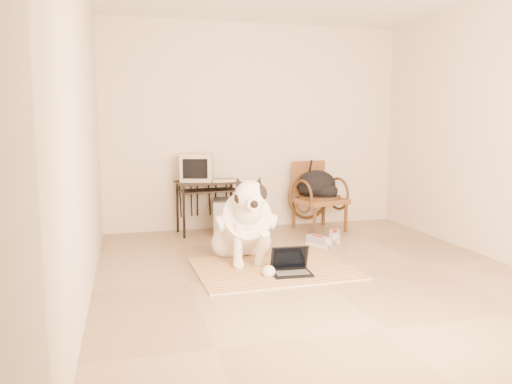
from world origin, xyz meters
name	(u,v)px	position (x,y,z in m)	size (l,w,h in m)	color
floor	(314,274)	(0.00, 0.00, 0.00)	(4.50, 4.50, 0.00)	#947A5A
wall_back	(255,127)	(0.00, 2.25, 1.35)	(4.50, 4.50, 0.00)	beige
wall_front	(492,136)	(0.00, -2.25, 1.35)	(4.50, 4.50, 0.00)	beige
wall_left	(84,130)	(-2.00, 0.00, 1.35)	(4.50, 4.50, 0.00)	beige
wall_right	(503,129)	(2.00, 0.00, 1.35)	(4.50, 4.50, 0.00)	beige
rug	(274,268)	(-0.33, 0.24, 0.01)	(1.55, 1.21, 0.02)	#C54B19
dog	(245,226)	(-0.54, 0.56, 0.37)	(0.63, 1.33, 0.95)	white
laptop	(291,267)	(-0.23, 0.02, 0.08)	(0.37, 0.28, 0.25)	black
computer_desk	(209,188)	(-0.68, 1.98, 0.58)	(0.85, 0.54, 0.67)	black
crt_monitor	(197,167)	(-0.82, 2.01, 0.85)	(0.47, 0.45, 0.35)	#C3B699
desk_keyboard	(227,181)	(-0.46, 1.87, 0.69)	(0.40, 0.15, 0.03)	#C3B699
pc_tower	(221,216)	(-0.52, 1.94, 0.22)	(0.29, 0.50, 0.44)	#4F4F51
rattan_chair	(317,196)	(0.75, 1.84, 0.45)	(0.71, 0.70, 0.90)	brown
backpack	(318,186)	(0.75, 1.82, 0.59)	(0.51, 0.45, 0.38)	black
sneaker_left	(319,241)	(0.44, 1.01, 0.05)	(0.25, 0.34, 0.11)	white
sneaker_right	(335,236)	(0.72, 1.20, 0.05)	(0.25, 0.34, 0.11)	white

